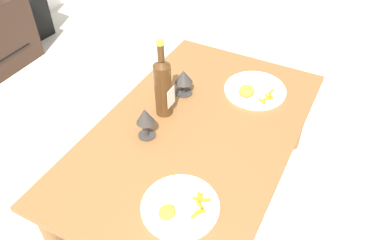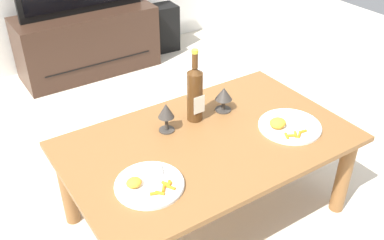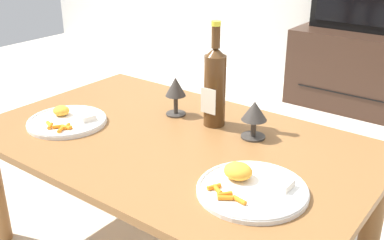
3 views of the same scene
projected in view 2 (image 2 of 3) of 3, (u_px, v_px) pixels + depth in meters
name	position (u px, v px, depth m)	size (l,w,h in m)	color
ground_plane	(207.00, 214.00, 2.19)	(6.40, 6.40, 0.00)	beige
dining_table	(208.00, 152.00, 1.98)	(1.27, 0.78, 0.45)	brown
tv_stand	(88.00, 42.00, 3.39)	(1.05, 0.41, 0.48)	#382319
floor_speaker	(165.00, 27.00, 3.78)	(0.19, 0.19, 0.39)	black
wine_bottle	(195.00, 92.00, 2.00)	(0.07, 0.08, 0.36)	#4C2D14
goblet_left	(166.00, 112.00, 1.95)	(0.07, 0.07, 0.14)	#38332D
goblet_right	(224.00, 95.00, 2.10)	(0.08, 0.08, 0.12)	#38332D
dinner_plate_left	(149.00, 184.00, 1.68)	(0.27, 0.27, 0.05)	white
dinner_plate_right	(288.00, 125.00, 2.02)	(0.29, 0.29, 0.06)	white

